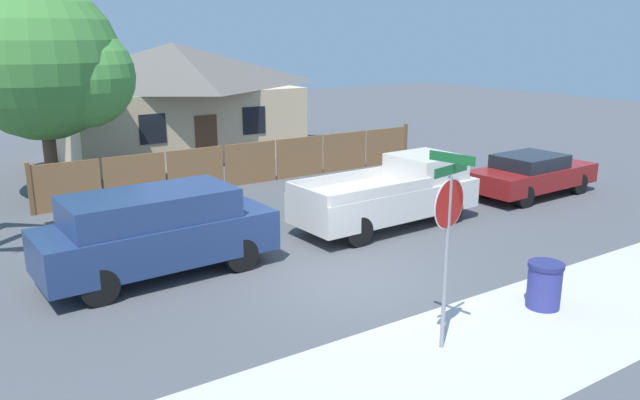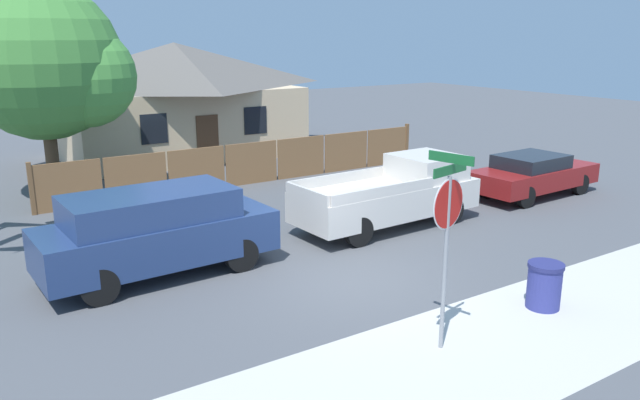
# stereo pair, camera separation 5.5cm
# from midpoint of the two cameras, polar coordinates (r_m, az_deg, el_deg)

# --- Properties ---
(ground_plane) EXTENTS (80.00, 80.00, 0.00)m
(ground_plane) POSITION_cam_midpoint_polar(r_m,az_deg,el_deg) (13.22, 3.04, -7.38)
(ground_plane) COLOR #4C4F54
(sidewalk_strip) EXTENTS (36.00, 3.20, 0.01)m
(sidewalk_strip) POSITION_cam_midpoint_polar(r_m,az_deg,el_deg) (10.82, 14.75, -13.18)
(sidewalk_strip) COLOR beige
(sidewalk_strip) RESTS_ON ground
(wooden_fence) EXTENTS (14.15, 0.12, 1.53)m
(wooden_fence) POSITION_cam_midpoint_polar(r_m,az_deg,el_deg) (21.58, -6.19, 3.37)
(wooden_fence) COLOR brown
(wooden_fence) RESTS_ON ground
(house) EXTENTS (10.06, 6.58, 4.68)m
(house) POSITION_cam_midpoint_polar(r_m,az_deg,el_deg) (27.29, -12.91, 9.13)
(house) COLOR beige
(house) RESTS_ON ground
(oak_tree) EXTENTS (4.99, 4.75, 6.61)m
(oak_tree) POSITION_cam_midpoint_polar(r_m,az_deg,el_deg) (20.80, -23.33, 11.30)
(oak_tree) COLOR brown
(oak_tree) RESTS_ON ground
(red_suv) EXTENTS (4.99, 2.06, 1.85)m
(red_suv) POSITION_cam_midpoint_polar(r_m,az_deg,el_deg) (13.63, -14.63, -2.69)
(red_suv) COLOR navy
(red_suv) RESTS_ON ground
(orange_pickup) EXTENTS (5.28, 2.06, 1.80)m
(orange_pickup) POSITION_cam_midpoint_polar(r_m,az_deg,el_deg) (16.81, 6.83, 0.58)
(orange_pickup) COLOR silver
(orange_pickup) RESTS_ON ground
(parked_sedan) EXTENTS (4.57, 1.94, 1.35)m
(parked_sedan) POSITION_cam_midpoint_polar(r_m,az_deg,el_deg) (20.94, 18.95, 2.26)
(parked_sedan) COLOR maroon
(parked_sedan) RESTS_ON ground
(stop_sign) EXTENTS (0.87, 0.79, 3.26)m
(stop_sign) POSITION_cam_midpoint_polar(r_m,az_deg,el_deg) (9.95, 11.75, -1.71)
(stop_sign) COLOR gray
(stop_sign) RESTS_ON ground
(trash_bin) EXTENTS (0.67, 0.67, 0.89)m
(trash_bin) POSITION_cam_midpoint_polar(r_m,az_deg,el_deg) (12.55, 19.94, -7.35)
(trash_bin) COLOR navy
(trash_bin) RESTS_ON ground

